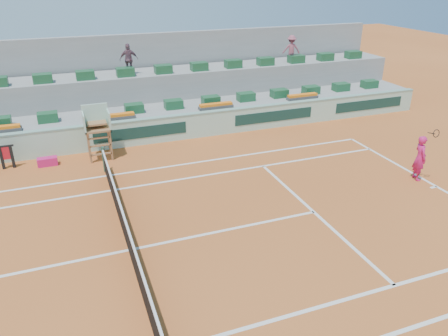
{
  "coord_description": "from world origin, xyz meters",
  "views": [
    {
      "loc": [
        -1.14,
        -11.2,
        7.75
      ],
      "look_at": [
        4.0,
        2.5,
        1.0
      ],
      "focal_mm": 35.0,
      "sensor_mm": 36.0,
      "label": 1
    }
  ],
  "objects": [
    {
      "name": "tennis_net",
      "position": [
        0.0,
        0.0,
        0.53
      ],
      "size": [
        0.1,
        11.97,
        1.1
      ],
      "color": "black",
      "rests_on": "ground"
    },
    {
      "name": "stadium_back_wall",
      "position": [
        0.0,
        13.9,
        2.2
      ],
      "size": [
        36.0,
        0.4,
        4.4
      ],
      "primitive_type": "cube",
      "color": "#959592",
      "rests_on": "ground"
    },
    {
      "name": "towel_rack",
      "position": [
        -3.77,
        7.71,
        0.6
      ],
      "size": [
        0.68,
        0.11,
        1.03
      ],
      "color": "black",
      "rests_on": "ground"
    },
    {
      "name": "seat_row_lower",
      "position": [
        0.0,
        9.8,
        1.42
      ],
      "size": [
        32.9,
        0.6,
        0.44
      ],
      "color": "#1B512D",
      "rests_on": "seating_tier_lower"
    },
    {
      "name": "ground",
      "position": [
        0.0,
        0.0,
        0.0
      ],
      "size": [
        90.0,
        90.0,
        0.0
      ],
      "primitive_type": "plane",
      "color": "#AC5121",
      "rests_on": "ground"
    },
    {
      "name": "seat_row_upper",
      "position": [
        0.0,
        11.7,
        2.82
      ],
      "size": [
        32.9,
        0.6,
        0.44
      ],
      "color": "#1B512D",
      "rests_on": "seating_tier_upper"
    },
    {
      "name": "court_lines",
      "position": [
        0.0,
        0.0,
        0.01
      ],
      "size": [
        23.89,
        11.09,
        0.01
      ],
      "color": "silver",
      "rests_on": "ground"
    },
    {
      "name": "flower_planters",
      "position": [
        -1.5,
        9.0,
        1.33
      ],
      "size": [
        26.8,
        0.36,
        0.28
      ],
      "color": "#474747",
      "rests_on": "seating_tier_lower"
    },
    {
      "name": "advertising_hoarding",
      "position": [
        0.02,
        8.5,
        0.63
      ],
      "size": [
        36.0,
        0.34,
        1.26
      ],
      "color": "#A8D4BD",
      "rests_on": "ground"
    },
    {
      "name": "spectator_mid",
      "position": [
        2.29,
        12.0,
        3.4
      ],
      "size": [
        0.96,
        0.46,
        1.6
      ],
      "primitive_type": "imported",
      "rotation": [
        0.0,
        0.0,
        3.07
      ],
      "color": "#6E4957",
      "rests_on": "seating_tier_upper"
    },
    {
      "name": "seating_tier_upper",
      "position": [
        0.0,
        12.3,
        1.3
      ],
      "size": [
        36.0,
        2.4,
        2.6
      ],
      "primitive_type": "cube",
      "color": "#959592",
      "rests_on": "ground"
    },
    {
      "name": "umpire_chair",
      "position": [
        0.0,
        7.5,
        1.54
      ],
      "size": [
        1.1,
        0.9,
        2.4
      ],
      "color": "brown",
      "rests_on": "ground"
    },
    {
      "name": "tennis_player",
      "position": [
        11.63,
        0.85,
        0.92
      ],
      "size": [
        0.61,
        0.94,
        2.28
      ],
      "color": "#D31B67",
      "rests_on": "ground"
    },
    {
      "name": "seating_tier_lower",
      "position": [
        0.0,
        10.7,
        0.6
      ],
      "size": [
        36.0,
        4.0,
        1.2
      ],
      "primitive_type": "cube",
      "color": "#959592",
      "rests_on": "ground"
    },
    {
      "name": "player_bag",
      "position": [
        -2.23,
        7.44,
        0.18
      ],
      "size": [
        0.81,
        0.36,
        0.36
      ],
      "primitive_type": "cube",
      "color": "#D31B67",
      "rests_on": "ground"
    },
    {
      "name": "spectator_right",
      "position": [
        11.72,
        11.85,
        3.39
      ],
      "size": [
        1.14,
        0.86,
        1.57
      ],
      "primitive_type": "imported",
      "rotation": [
        0.0,
        0.0,
        2.84
      ],
      "color": "#964B5B",
      "rests_on": "seating_tier_upper"
    }
  ]
}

